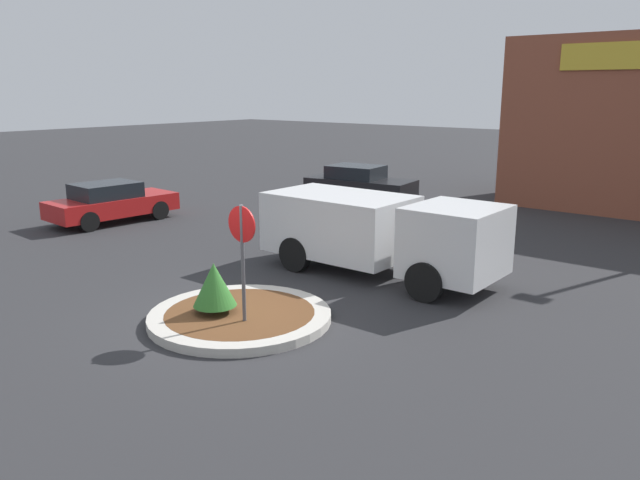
% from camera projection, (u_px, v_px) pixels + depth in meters
% --- Properties ---
extents(ground_plane, '(120.00, 120.00, 0.00)m').
position_uv_depth(ground_plane, '(240.00, 321.00, 12.22)').
color(ground_plane, '#2D2D30').
extents(traffic_island, '(3.57, 3.57, 0.18)m').
position_uv_depth(traffic_island, '(240.00, 316.00, 12.20)').
color(traffic_island, '#BCB7AD').
rests_on(traffic_island, ground_plane).
extents(stop_sign, '(0.67, 0.07, 2.39)m').
position_uv_depth(stop_sign, '(242.00, 245.00, 11.39)').
color(stop_sign, '#4C4C51').
rests_on(stop_sign, ground_plane).
extents(island_shrub, '(0.85, 0.85, 0.99)m').
position_uv_depth(island_shrub, '(214.00, 284.00, 12.04)').
color(island_shrub, brown).
rests_on(island_shrub, traffic_island).
extents(utility_truck, '(5.89, 2.24, 1.94)m').
position_uv_depth(utility_truck, '(377.00, 230.00, 14.96)').
color(utility_truck, silver).
rests_on(utility_truck, ground_plane).
extents(parked_sedan_red, '(1.99, 4.30, 1.36)m').
position_uv_depth(parked_sedan_red, '(111.00, 202.00, 21.10)').
color(parked_sedan_red, '#B21919').
rests_on(parked_sedan_red, ground_plane).
extents(parked_sedan_black, '(4.49, 2.34, 1.44)m').
position_uv_depth(parked_sedan_black, '(359.00, 183.00, 25.01)').
color(parked_sedan_black, black).
rests_on(parked_sedan_black, ground_plane).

